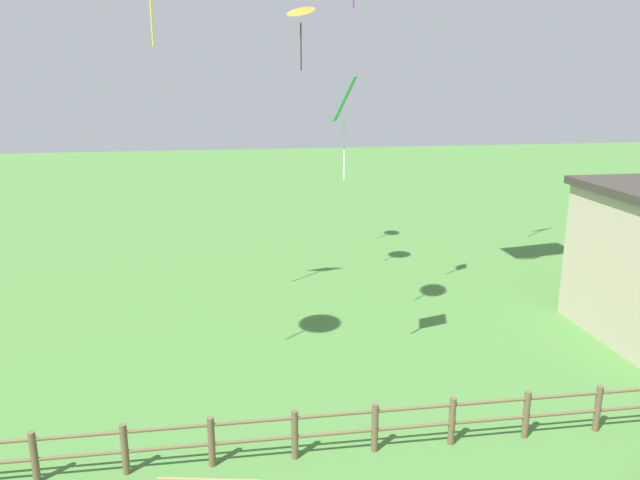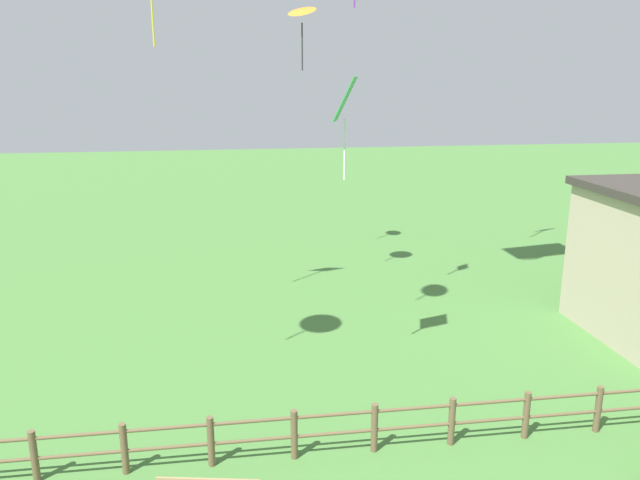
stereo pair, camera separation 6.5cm
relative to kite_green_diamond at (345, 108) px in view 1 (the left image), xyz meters
The scene contains 3 objects.
wooden_fence 7.11m from the kite_green_diamond, 103.12° to the right, with size 21.52×0.14×1.06m.
kite_green_diamond is the anchor object (origin of this frame).
kite_orange_delta 6.89m from the kite_green_diamond, 91.90° to the left, with size 1.27×1.26×2.05m.
Camera 1 is at (-2.02, -5.47, 7.49)m, focal length 35.00 mm.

